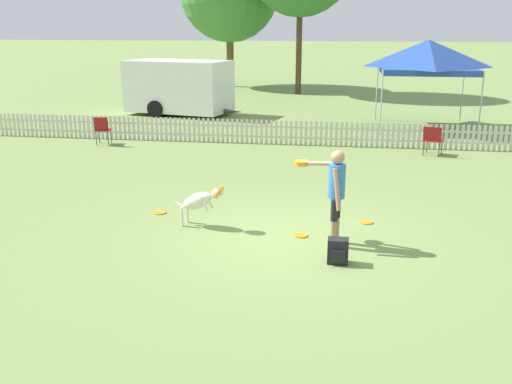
{
  "coord_description": "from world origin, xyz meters",
  "views": [
    {
      "loc": [
        0.82,
        -9.35,
        3.62
      ],
      "look_at": [
        -0.65,
        0.14,
        0.78
      ],
      "focal_mm": 40.0,
      "sensor_mm": 36.0,
      "label": 1
    }
  ],
  "objects_px": {
    "equipment_trailer": "(179,86)",
    "frisbee_near_dog": "(301,235)",
    "leaping_dog": "(199,201)",
    "canopy_tent_main": "(428,56)",
    "folding_chair_center": "(102,128)",
    "backpack_on_grass": "(338,251)",
    "handler_person": "(334,186)",
    "frisbee_near_handler": "(160,213)",
    "frisbee_midfield": "(366,222)",
    "folding_chair_blue_left": "(433,138)"
  },
  "relations": [
    {
      "from": "equipment_trailer",
      "to": "frisbee_near_dog",
      "type": "bearing_deg",
      "value": -52.79
    },
    {
      "from": "leaping_dog",
      "to": "canopy_tent_main",
      "type": "relative_size",
      "value": 0.35
    },
    {
      "from": "frisbee_near_dog",
      "to": "canopy_tent_main",
      "type": "distance_m",
      "value": 12.38
    },
    {
      "from": "leaping_dog",
      "to": "folding_chair_center",
      "type": "distance_m",
      "value": 8.35
    },
    {
      "from": "backpack_on_grass",
      "to": "folding_chair_center",
      "type": "relative_size",
      "value": 0.46
    },
    {
      "from": "handler_person",
      "to": "backpack_on_grass",
      "type": "relative_size",
      "value": 4.09
    },
    {
      "from": "leaping_dog",
      "to": "frisbee_near_handler",
      "type": "distance_m",
      "value": 1.25
    },
    {
      "from": "canopy_tent_main",
      "to": "frisbee_near_handler",
      "type": "bearing_deg",
      "value": -120.55
    },
    {
      "from": "frisbee_near_handler",
      "to": "frisbee_midfield",
      "type": "distance_m",
      "value": 4.05
    },
    {
      "from": "handler_person",
      "to": "folding_chair_blue_left",
      "type": "distance_m",
      "value": 7.81
    },
    {
      "from": "handler_person",
      "to": "folding_chair_center",
      "type": "relative_size",
      "value": 1.86
    },
    {
      "from": "frisbee_near_dog",
      "to": "folding_chair_blue_left",
      "type": "distance_m",
      "value": 7.75
    },
    {
      "from": "folding_chair_center",
      "to": "equipment_trailer",
      "type": "distance_m",
      "value": 6.41
    },
    {
      "from": "frisbee_near_handler",
      "to": "frisbee_midfield",
      "type": "xyz_separation_m",
      "value": [
        4.05,
        0.05,
        0.0
      ]
    },
    {
      "from": "handler_person",
      "to": "frisbee_near_dog",
      "type": "relative_size",
      "value": 6.62
    },
    {
      "from": "leaping_dog",
      "to": "equipment_trailer",
      "type": "distance_m",
      "value": 13.84
    },
    {
      "from": "frisbee_midfield",
      "to": "backpack_on_grass",
      "type": "bearing_deg",
      "value": -104.33
    },
    {
      "from": "folding_chair_center",
      "to": "canopy_tent_main",
      "type": "bearing_deg",
      "value": -164.76
    },
    {
      "from": "folding_chair_blue_left",
      "to": "canopy_tent_main",
      "type": "height_order",
      "value": "canopy_tent_main"
    },
    {
      "from": "folding_chair_blue_left",
      "to": "frisbee_near_dog",
      "type": "bearing_deg",
      "value": 85.76
    },
    {
      "from": "frisbee_midfield",
      "to": "folding_chair_blue_left",
      "type": "xyz_separation_m",
      "value": [
        2.03,
        6.15,
        0.49
      ]
    },
    {
      "from": "handler_person",
      "to": "folding_chair_blue_left",
      "type": "height_order",
      "value": "handler_person"
    },
    {
      "from": "frisbee_near_dog",
      "to": "frisbee_midfield",
      "type": "relative_size",
      "value": 1.0
    },
    {
      "from": "leaping_dog",
      "to": "folding_chair_center",
      "type": "xyz_separation_m",
      "value": [
        -4.82,
        6.82,
        0.03
      ]
    },
    {
      "from": "leaping_dog",
      "to": "equipment_trailer",
      "type": "xyz_separation_m",
      "value": [
        -4.19,
        13.17,
        0.67
      ]
    },
    {
      "from": "canopy_tent_main",
      "to": "equipment_trailer",
      "type": "relative_size",
      "value": 0.64
    },
    {
      "from": "frisbee_near_dog",
      "to": "folding_chair_blue_left",
      "type": "relative_size",
      "value": 0.29
    },
    {
      "from": "frisbee_near_handler",
      "to": "folding_chair_blue_left",
      "type": "relative_size",
      "value": 0.29
    },
    {
      "from": "folding_chair_center",
      "to": "frisbee_near_dog",
      "type": "bearing_deg",
      "value": 124.75
    },
    {
      "from": "leaping_dog",
      "to": "handler_person",
      "type": "bearing_deg",
      "value": 90.27
    },
    {
      "from": "equipment_trailer",
      "to": "handler_person",
      "type": "bearing_deg",
      "value": -51.33
    },
    {
      "from": "frisbee_near_handler",
      "to": "equipment_trailer",
      "type": "distance_m",
      "value": 13.01
    },
    {
      "from": "frisbee_near_dog",
      "to": "backpack_on_grass",
      "type": "relative_size",
      "value": 0.62
    },
    {
      "from": "frisbee_near_handler",
      "to": "folding_chair_center",
      "type": "bearing_deg",
      "value": 121.8
    },
    {
      "from": "leaping_dog",
      "to": "folding_chair_blue_left",
      "type": "relative_size",
      "value": 1.33
    },
    {
      "from": "backpack_on_grass",
      "to": "canopy_tent_main",
      "type": "height_order",
      "value": "canopy_tent_main"
    },
    {
      "from": "handler_person",
      "to": "frisbee_near_handler",
      "type": "bearing_deg",
      "value": 83.72
    },
    {
      "from": "frisbee_near_handler",
      "to": "frisbee_near_dog",
      "type": "xyz_separation_m",
      "value": [
        2.88,
        -0.85,
        0.0
      ]
    },
    {
      "from": "handler_person",
      "to": "folding_chair_blue_left",
      "type": "bearing_deg",
      "value": -7.89
    },
    {
      "from": "folding_chair_blue_left",
      "to": "handler_person",
      "type": "bearing_deg",
      "value": 90.35
    },
    {
      "from": "folding_chair_blue_left",
      "to": "equipment_trailer",
      "type": "xyz_separation_m",
      "value": [
        -9.29,
        6.35,
        0.66
      ]
    },
    {
      "from": "handler_person",
      "to": "canopy_tent_main",
      "type": "relative_size",
      "value": 0.51
    },
    {
      "from": "frisbee_near_dog",
      "to": "folding_chair_center",
      "type": "distance_m",
      "value": 9.75
    },
    {
      "from": "folding_chair_center",
      "to": "frisbee_midfield",
      "type": "bearing_deg",
      "value": 133.18
    },
    {
      "from": "leaping_dog",
      "to": "folding_chair_blue_left",
      "type": "height_order",
      "value": "folding_chair_blue_left"
    },
    {
      "from": "backpack_on_grass",
      "to": "folding_chair_center",
      "type": "distance_m",
      "value": 11.0
    },
    {
      "from": "frisbee_midfield",
      "to": "backpack_on_grass",
      "type": "relative_size",
      "value": 0.62
    },
    {
      "from": "frisbee_near_dog",
      "to": "equipment_trailer",
      "type": "height_order",
      "value": "equipment_trailer"
    },
    {
      "from": "frisbee_near_dog",
      "to": "backpack_on_grass",
      "type": "xyz_separation_m",
      "value": [
        0.67,
        -1.09,
        0.19
      ]
    },
    {
      "from": "handler_person",
      "to": "folding_chair_center",
      "type": "bearing_deg",
      "value": 56.75
    }
  ]
}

